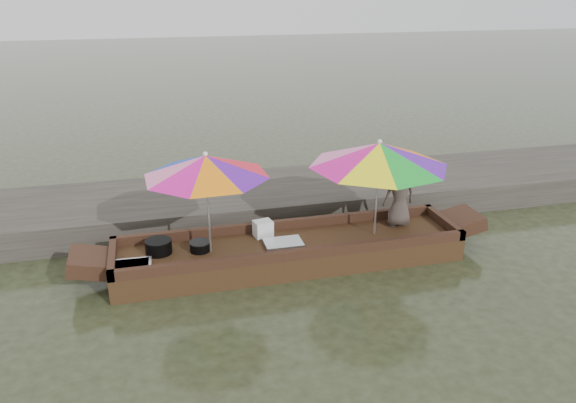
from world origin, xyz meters
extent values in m
plane|color=black|center=(0.00, 0.00, 0.00)|extent=(80.00, 80.00, 0.00)
cube|color=#2D2B26|center=(0.00, 2.20, 0.25)|extent=(22.00, 2.20, 0.50)
cube|color=black|center=(0.00, 0.00, 0.17)|extent=(5.36, 1.20, 0.35)
cylinder|color=black|center=(-1.97, 0.15, 0.45)|extent=(0.39, 0.39, 0.21)
cube|color=silver|center=(-2.38, -0.29, 0.39)|extent=(0.60, 0.43, 0.09)
cube|color=silver|center=(-0.11, -0.05, 0.38)|extent=(0.58, 0.41, 0.06)
cylinder|color=black|center=(-1.38, 0.06, 0.42)|extent=(0.29, 0.29, 0.14)
cube|color=silver|center=(-0.35, 0.34, 0.48)|extent=(0.32, 0.27, 0.26)
imported|color=#443A34|center=(1.91, 0.24, 0.89)|extent=(0.54, 0.36, 1.08)
camera|label=1|loc=(-1.97, -7.59, 4.10)|focal=35.00mm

